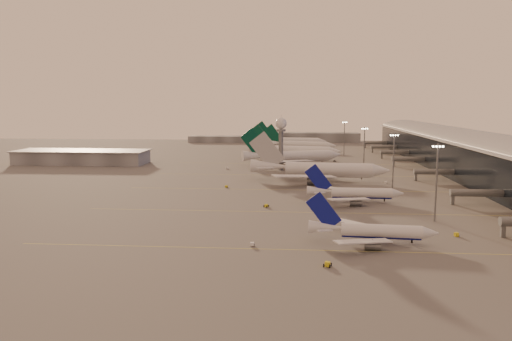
{
  "coord_description": "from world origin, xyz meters",
  "views": [
    {
      "loc": [
        13.17,
        -160.51,
        37.66
      ],
      "look_at": [
        -4.26,
        58.99,
        7.85
      ],
      "focal_mm": 35.0,
      "sensor_mm": 36.0,
      "label": 1
    }
  ],
  "objects": [
    {
      "name": "greentail_a",
      "position": [
        11.82,
        142.85,
        4.12
      ],
      "size": [
        61.65,
        48.94,
        23.32
      ],
      "color": "silver",
      "rests_on": "ground"
    },
    {
      "name": "radar_tower",
      "position": [
        5.0,
        120.0,
        20.95
      ],
      "size": [
        6.4,
        6.4,
        31.1
      ],
      "color": "slate",
      "rests_on": "ground"
    },
    {
      "name": "gsv_tug_hangar",
      "position": [
        38.49,
        162.1,
        0.57
      ],
      "size": [
        4.11,
        2.78,
        1.1
      ],
      "color": "slate",
      "rests_on": "ground"
    },
    {
      "name": "widebody_white",
      "position": [
        24.94,
        81.34,
        4.16
      ],
      "size": [
        68.08,
        54.29,
        23.97
      ],
      "color": "silver",
      "rests_on": "ground"
    },
    {
      "name": "gsv_tug_mid",
      "position": [
        2.81,
        17.56,
        0.52
      ],
      "size": [
        4.1,
        3.53,
        1.0
      ],
      "color": "gold",
      "rests_on": "ground"
    },
    {
      "name": "gsv_tug_near",
      "position": [
        20.88,
        -48.07,
        0.57
      ],
      "size": [
        3.41,
        4.42,
        1.11
      ],
      "color": "gold",
      "rests_on": "ground"
    },
    {
      "name": "gsv_catering_b",
      "position": [
        55.98,
        75.47,
        2.18
      ],
      "size": [
        5.62,
        3.2,
        4.36
      ],
      "color": "silver",
      "rests_on": "ground"
    },
    {
      "name": "ground",
      "position": [
        0.0,
        0.0,
        0.0
      ],
      "size": [
        700.0,
        700.0,
        0.0
      ],
      "primitive_type": "plane",
      "color": "#4C4A4A",
      "rests_on": "ground"
    },
    {
      "name": "gsv_truck_a",
      "position": [
        2.42,
        -32.76,
        1.09
      ],
      "size": [
        5.3,
        2.05,
        2.14
      ],
      "color": "silver",
      "rests_on": "ground"
    },
    {
      "name": "gsv_tug_far",
      "position": [
        16.68,
        90.85,
        0.47
      ],
      "size": [
        3.18,
        3.75,
        0.92
      ],
      "color": "silver",
      "rests_on": "ground"
    },
    {
      "name": "terminal",
      "position": [
        107.88,
        110.09,
        10.52
      ],
      "size": [
        57.0,
        362.0,
        23.04
      ],
      "color": "black",
      "rests_on": "ground"
    },
    {
      "name": "taxiway_markings",
      "position": [
        30.0,
        56.0,
        0.01
      ],
      "size": [
        180.0,
        185.25,
        0.02
      ],
      "color": "gold",
      "rests_on": "ground"
    },
    {
      "name": "mast_d",
      "position": [
        48.0,
        200.0,
        13.74
      ],
      "size": [
        3.6,
        0.56,
        25.0
      ],
      "color": "slate",
      "rests_on": "ground"
    },
    {
      "name": "narrowbody_mid",
      "position": [
        35.96,
        29.38,
        2.98
      ],
      "size": [
        37.6,
        30.03,
        14.69
      ],
      "color": "silver",
      "rests_on": "ground"
    },
    {
      "name": "mast_b",
      "position": [
        55.0,
        55.0,
        13.74
      ],
      "size": [
        3.6,
        0.56,
        25.0
      ],
      "color": "slate",
      "rests_on": "ground"
    },
    {
      "name": "gsv_truck_d",
      "position": [
        -25.58,
        121.07,
        1.19
      ],
      "size": [
        3.43,
        6.12,
        2.34
      ],
      "color": "silver",
      "rests_on": "ground"
    },
    {
      "name": "narrowbody_near",
      "position": [
        34.07,
        -27.13,
        2.79
      ],
      "size": [
        35.22,
        28.02,
        13.76
      ],
      "color": "silver",
      "rests_on": "ground"
    },
    {
      "name": "mast_c",
      "position": [
        50.0,
        110.0,
        13.74
      ],
      "size": [
        3.6,
        0.56,
        25.0
      ],
      "color": "slate",
      "rests_on": "ground"
    },
    {
      "name": "greentail_d",
      "position": [
        9.21,
        265.56,
        3.98
      ],
      "size": [
        61.96,
        49.81,
        22.53
      ],
      "color": "silver",
      "rests_on": "ground"
    },
    {
      "name": "gsv_truck_b",
      "position": [
        47.28,
        43.08,
        1.18
      ],
      "size": [
        5.87,
        2.51,
        2.31
      ],
      "color": "silver",
      "rests_on": "ground"
    },
    {
      "name": "greentail_c",
      "position": [
        16.77,
        230.68,
        3.78
      ],
      "size": [
        57.21,
        45.54,
        21.38
      ],
      "color": "silver",
      "rests_on": "ground"
    },
    {
      "name": "greentail_b",
      "position": [
        12.53,
        178.44,
        4.13
      ],
      "size": [
        63.58,
        50.84,
        23.36
      ],
      "color": "silver",
      "rests_on": "ground"
    },
    {
      "name": "gsv_truck_c",
      "position": [
        -17.4,
        59.09,
        1.06
      ],
      "size": [
        4.36,
        5.34,
        2.08
      ],
      "color": "gold",
      "rests_on": "ground"
    },
    {
      "name": "hangar",
      "position": [
        -120.0,
        140.0,
        4.32
      ],
      "size": [
        82.0,
        27.0,
        8.5
      ],
      "color": "slate",
      "rests_on": "ground"
    },
    {
      "name": "distant_horizon",
      "position": [
        2.62,
        325.14,
        3.89
      ],
      "size": [
        165.0,
        37.5,
        9.0
      ],
      "color": "slate",
      "rests_on": "ground"
    },
    {
      "name": "mast_a",
      "position": [
        58.0,
        0.0,
        13.74
      ],
      "size": [
        3.6,
        0.56,
        25.0
      ],
      "color": "slate",
      "rests_on": "ground"
    },
    {
      "name": "gsv_catering_a",
      "position": [
        59.33,
        -18.34,
        2.11
      ],
      "size": [
        5.61,
        3.86,
        4.23
      ],
      "color": "gold",
      "rests_on": "ground"
    }
  ]
}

